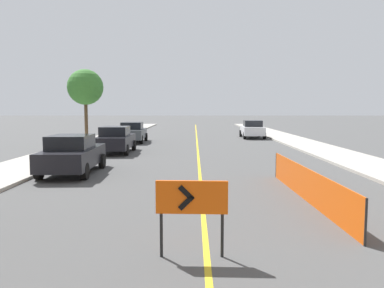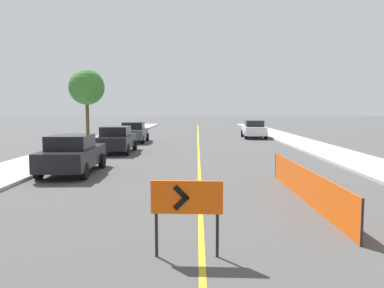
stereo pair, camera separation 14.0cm
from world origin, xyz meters
The scene contains 10 objects.
lane_stripe centered at (0.00, 36.79, 0.00)m, with size 0.12×73.58×0.01m.
sidewalk_left centered at (-7.83, 36.79, 0.06)m, with size 2.97×73.58×0.12m.
sidewalk_right centered at (7.83, 36.79, 0.06)m, with size 2.97×73.58×0.12m.
arrow_barricade_primary centered at (-0.27, 19.10, 1.02)m, with size 1.28×0.11×1.38m.
safety_mesh_fence centered at (3.01, 23.26, 0.47)m, with size 0.18×7.31×0.95m.
parked_car_curb_near centered at (-5.17, 27.64, 0.80)m, with size 1.97×4.37×1.59m.
parked_car_curb_mid centered at (-4.90, 34.75, 0.80)m, with size 1.95×4.35×1.59m.
parked_car_curb_far centered at (-5.03, 41.68, 0.80)m, with size 1.95×4.36×1.59m.
parked_car_opposite_side centered at (4.98, 46.07, 0.80)m, with size 1.96×4.37×1.59m.
street_tree_left_near centered at (-7.98, 39.42, 4.13)m, with size 2.52×2.52×5.30m.
Camera 1 is at (-0.23, 12.61, 2.66)m, focal length 35.00 mm.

